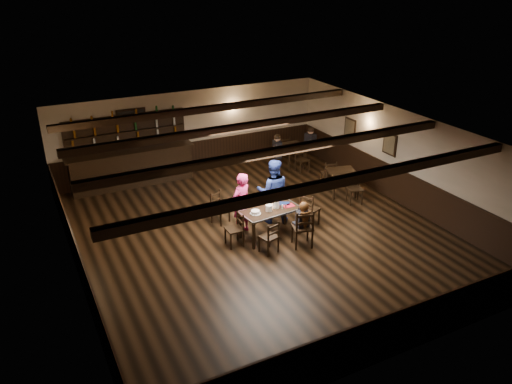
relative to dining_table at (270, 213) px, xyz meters
name	(u,v)px	position (x,y,z in m)	size (l,w,h in m)	color
ground	(261,234)	(-0.17, 0.19, -0.67)	(10.00, 10.00, 0.00)	black
room_shell	(261,171)	(-0.16, 0.23, 1.08)	(9.02, 10.02, 2.71)	beige
dining_table	(270,213)	(0.00, 0.00, 0.00)	(1.57, 0.90, 0.75)	black
chair_near_left	(271,235)	(-0.38, -0.75, -0.18)	(0.47, 0.46, 0.83)	black
chair_near_right	(304,226)	(0.45, -0.85, -0.08)	(0.57, 0.56, 1.01)	black
chair_end_left	(237,226)	(-0.92, 0.00, -0.15)	(0.40, 0.42, 0.88)	black
chair_end_right	(308,207)	(1.15, 0.03, -0.12)	(0.56, 0.57, 0.94)	black
chair_far_pushed	(218,204)	(-0.86, 1.33, -0.16)	(0.53, 0.52, 0.87)	black
woman_pink	(241,203)	(-0.56, 0.53, 0.15)	(0.59, 0.39, 1.63)	#F8357F
man_blue	(273,191)	(0.46, 0.71, 0.22)	(0.86, 0.67, 1.76)	navy
seated_person	(303,217)	(0.48, -0.79, 0.14)	(0.31, 0.47, 0.76)	black
cake	(255,212)	(-0.44, -0.03, 0.12)	(0.27, 0.27, 0.09)	white
plate_stack_a	(269,208)	(-0.06, -0.05, 0.17)	(0.17, 0.17, 0.16)	white
plate_stack_b	(276,203)	(0.18, 0.05, 0.20)	(0.19, 0.19, 0.23)	white
tea_light	(269,206)	(0.04, 0.12, 0.11)	(0.04, 0.04, 0.06)	#A5A8AD
salt_shaker	(282,207)	(0.30, -0.08, 0.14)	(0.04, 0.04, 0.10)	silver
pepper_shaker	(286,206)	(0.40, -0.08, 0.13)	(0.04, 0.04, 0.09)	#A5A8AD
drink_glass	(277,204)	(0.27, 0.12, 0.14)	(0.07, 0.07, 0.11)	silver
menu_red	(289,206)	(0.52, -0.01, 0.09)	(0.29, 0.21, 0.00)	maroon
menu_blue	(284,203)	(0.49, 0.16, 0.09)	(0.28, 0.20, 0.00)	#0E1B47
bar_counter	(131,163)	(-2.28, 4.91, 0.06)	(3.92, 0.70, 2.20)	black
back_table_a	(342,174)	(3.13, 1.30, -0.02)	(1.01, 1.01, 0.75)	black
back_table_b	(292,148)	(3.03, 4.02, -0.02)	(0.81, 0.81, 0.75)	black
bg_patron_left	(277,146)	(2.37, 3.90, 0.20)	(0.32, 0.43, 0.79)	black
bg_patron_right	(310,138)	(3.79, 4.09, 0.19)	(0.31, 0.42, 0.78)	black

